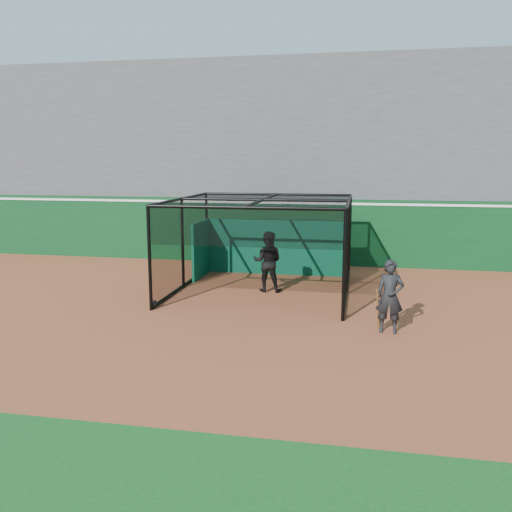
# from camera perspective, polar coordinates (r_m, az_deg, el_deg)

# --- Properties ---
(ground) EXTENTS (120.00, 120.00, 0.00)m
(ground) POSITION_cam_1_polar(r_m,az_deg,el_deg) (13.17, -4.93, -7.40)
(ground) COLOR #974B2C
(ground) RESTS_ON ground
(outfield_wall) EXTENTS (50.00, 0.50, 2.50)m
(outfield_wall) POSITION_cam_1_polar(r_m,az_deg,el_deg) (21.03, 1.39, 2.80)
(outfield_wall) COLOR #0A3B18
(outfield_wall) RESTS_ON ground
(grandstand) EXTENTS (50.00, 7.85, 8.95)m
(grandstand) POSITION_cam_1_polar(r_m,az_deg,el_deg) (24.59, 2.93, 11.29)
(grandstand) COLOR #4C4C4F
(grandstand) RESTS_ON ground
(batting_cage) EXTENTS (5.14, 5.45, 2.78)m
(batting_cage) POSITION_cam_1_polar(r_m,az_deg,el_deg) (16.32, 0.71, 1.05)
(batting_cage) COLOR black
(batting_cage) RESTS_ON ground
(batter) EXTENTS (0.90, 0.71, 1.83)m
(batter) POSITION_cam_1_polar(r_m,az_deg,el_deg) (16.38, 1.24, -0.59)
(batter) COLOR black
(batter) RESTS_ON ground
(on_deck_player) EXTENTS (0.65, 0.46, 1.71)m
(on_deck_player) POSITION_cam_1_polar(r_m,az_deg,el_deg) (12.82, 13.91, -4.19)
(on_deck_player) COLOR black
(on_deck_player) RESTS_ON ground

